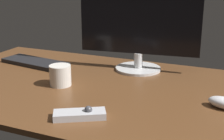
{
  "coord_description": "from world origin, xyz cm",
  "views": [
    {
      "loc": [
        56.28,
        -108.97,
        46.49
      ],
      "look_at": [
        7.78,
        3.88,
        8.0
      ],
      "focal_mm": 51.73,
      "sensor_mm": 36.0,
      "label": 1
    }
  ],
  "objects_px": {
    "monitor": "(139,20)",
    "media_remote": "(80,114)",
    "coffee_mug": "(60,75)",
    "keyboard": "(35,62)"
  },
  "relations": [
    {
      "from": "monitor",
      "to": "coffee_mug",
      "type": "xyz_separation_m",
      "value": [
        -0.22,
        -0.32,
        -0.19
      ]
    },
    {
      "from": "media_remote",
      "to": "coffee_mug",
      "type": "relative_size",
      "value": 1.99
    },
    {
      "from": "coffee_mug",
      "to": "monitor",
      "type": "bearing_deg",
      "value": 55.71
    },
    {
      "from": "media_remote",
      "to": "coffee_mug",
      "type": "height_order",
      "value": "coffee_mug"
    },
    {
      "from": "monitor",
      "to": "media_remote",
      "type": "distance_m",
      "value": 0.59
    },
    {
      "from": "keyboard",
      "to": "media_remote",
      "type": "bearing_deg",
      "value": -33.65
    },
    {
      "from": "coffee_mug",
      "to": "keyboard",
      "type": "bearing_deg",
      "value": 143.1
    },
    {
      "from": "media_remote",
      "to": "monitor",
      "type": "bearing_deg",
      "value": 59.79
    },
    {
      "from": "monitor",
      "to": "coffee_mug",
      "type": "relative_size",
      "value": 6.29
    },
    {
      "from": "monitor",
      "to": "keyboard",
      "type": "distance_m",
      "value": 0.55
    }
  ]
}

